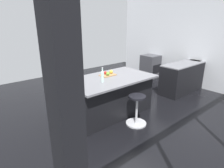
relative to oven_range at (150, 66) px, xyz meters
The scene contains 11 objects.
ground_plane 3.07m from the oven_range, 24.75° to the left, with size 8.09×8.09×0.00m, color black.
interior_partition_left 1.69m from the oven_range, 105.36° to the left, with size 0.12×5.84×2.96m.
sink_cabinet 1.64m from the oven_range, 90.15° to the left, with size 2.58×0.60×1.18m.
oven_range is the anchor object (origin of this frame).
kitchen_island 3.42m from the oven_range, 22.68° to the left, with size 2.01×1.17×0.91m.
stool_by_window 3.68m from the oven_range, 34.43° to the left, with size 0.44×0.44×0.66m.
cutting_board 3.34m from the oven_range, 20.92° to the left, with size 0.36×0.24×0.02m, color olive.
apple_green 3.40m from the oven_range, 21.51° to the left, with size 0.09×0.09×0.09m, color #609E2D.
apple_red 3.34m from the oven_range, 19.73° to the left, with size 0.07×0.07×0.07m, color red.
apple_yellow 3.21m from the oven_range, 21.22° to the left, with size 0.08×0.08×0.08m, color gold.
water_bottle 3.84m from the oven_range, 23.26° to the left, with size 0.06×0.06×0.31m.
Camera 1 is at (3.00, 3.22, 2.13)m, focal length 30.28 mm.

